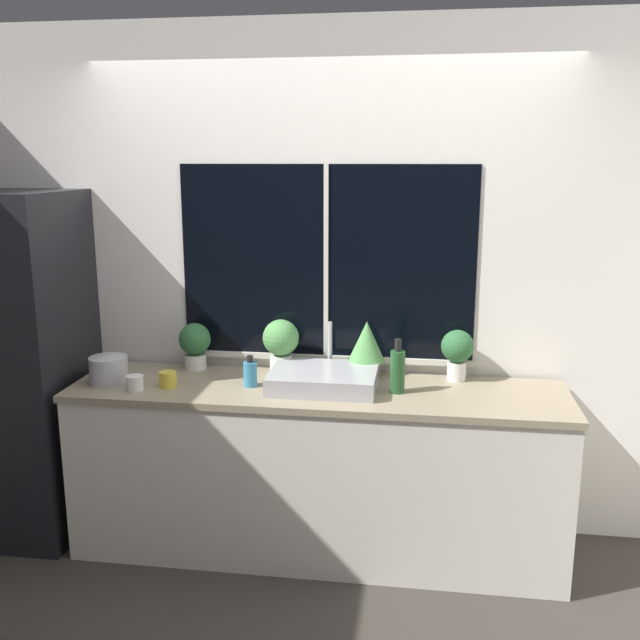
{
  "coord_description": "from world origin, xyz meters",
  "views": [
    {
      "loc": [
        0.51,
        -3.06,
        2.01
      ],
      "look_at": [
        0.02,
        0.3,
        1.23
      ],
      "focal_mm": 40.0,
      "sensor_mm": 36.0,
      "label": 1
    }
  ],
  "objects_px": {
    "soap_bottle": "(250,373)",
    "bottle_tall": "(397,370)",
    "potted_plant_far_left": "(195,343)",
    "potted_plant_center_right": "(367,344)",
    "refrigerator": "(14,365)",
    "potted_plant_center_left": "(281,342)",
    "sink": "(324,378)",
    "potted_plant_far_right": "(457,350)",
    "kettle": "(109,369)",
    "mug_yellow": "(168,379)",
    "mug_white": "(135,383)"
  },
  "relations": [
    {
      "from": "sink",
      "to": "potted_plant_far_right",
      "type": "relative_size",
      "value": 1.99
    },
    {
      "from": "bottle_tall",
      "to": "soap_bottle",
      "type": "bearing_deg",
      "value": -179.5
    },
    {
      "from": "potted_plant_center_left",
      "to": "kettle",
      "type": "relative_size",
      "value": 1.49
    },
    {
      "from": "potted_plant_center_left",
      "to": "soap_bottle",
      "type": "bearing_deg",
      "value": -113.61
    },
    {
      "from": "mug_yellow",
      "to": "mug_white",
      "type": "xyz_separation_m",
      "value": [
        -0.14,
        -0.08,
        -0.0
      ]
    },
    {
      "from": "potted_plant_center_right",
      "to": "mug_yellow",
      "type": "bearing_deg",
      "value": -162.04
    },
    {
      "from": "sink",
      "to": "bottle_tall",
      "type": "distance_m",
      "value": 0.38
    },
    {
      "from": "potted_plant_far_right",
      "to": "refrigerator",
      "type": "bearing_deg",
      "value": -175.04
    },
    {
      "from": "kettle",
      "to": "potted_plant_far_left",
      "type": "bearing_deg",
      "value": 39.37
    },
    {
      "from": "soap_bottle",
      "to": "potted_plant_far_left",
      "type": "bearing_deg",
      "value": 145.91
    },
    {
      "from": "mug_white",
      "to": "potted_plant_far_right",
      "type": "bearing_deg",
      "value": 14.16
    },
    {
      "from": "sink",
      "to": "potted_plant_far_left",
      "type": "bearing_deg",
      "value": 163.8
    },
    {
      "from": "kettle",
      "to": "potted_plant_far_right",
      "type": "bearing_deg",
      "value": 9.58
    },
    {
      "from": "potted_plant_far_right",
      "to": "kettle",
      "type": "distance_m",
      "value": 1.79
    },
    {
      "from": "potted_plant_center_right",
      "to": "soap_bottle",
      "type": "relative_size",
      "value": 1.86
    },
    {
      "from": "potted_plant_center_left",
      "to": "potted_plant_far_right",
      "type": "height_order",
      "value": "potted_plant_center_left"
    },
    {
      "from": "potted_plant_far_right",
      "to": "soap_bottle",
      "type": "xyz_separation_m",
      "value": [
        -1.03,
        -0.25,
        -0.09
      ]
    },
    {
      "from": "soap_bottle",
      "to": "bottle_tall",
      "type": "relative_size",
      "value": 0.59
    },
    {
      "from": "sink",
      "to": "potted_plant_center_left",
      "type": "bearing_deg",
      "value": 140.6
    },
    {
      "from": "potted_plant_far_right",
      "to": "bottle_tall",
      "type": "bearing_deg",
      "value": -140.66
    },
    {
      "from": "soap_bottle",
      "to": "mug_yellow",
      "type": "distance_m",
      "value": 0.42
    },
    {
      "from": "sink",
      "to": "potted_plant_center_left",
      "type": "xyz_separation_m",
      "value": [
        -0.26,
        0.21,
        0.12
      ]
    },
    {
      "from": "sink",
      "to": "kettle",
      "type": "bearing_deg",
      "value": -175.65
    },
    {
      "from": "potted_plant_center_left",
      "to": "potted_plant_far_right",
      "type": "xyz_separation_m",
      "value": [
        0.92,
        0.0,
        -0.01
      ]
    },
    {
      "from": "sink",
      "to": "mug_yellow",
      "type": "bearing_deg",
      "value": -172.51
    },
    {
      "from": "refrigerator",
      "to": "potted_plant_far_left",
      "type": "relative_size",
      "value": 7.24
    },
    {
      "from": "refrigerator",
      "to": "potted_plant_far_left",
      "type": "xyz_separation_m",
      "value": [
        0.94,
        0.2,
        0.11
      ]
    },
    {
      "from": "potted_plant_far_left",
      "to": "mug_white",
      "type": "height_order",
      "value": "potted_plant_far_left"
    },
    {
      "from": "sink",
      "to": "soap_bottle",
      "type": "relative_size",
      "value": 3.32
    },
    {
      "from": "refrigerator",
      "to": "potted_plant_far_left",
      "type": "distance_m",
      "value": 0.97
    },
    {
      "from": "soap_bottle",
      "to": "mug_white",
      "type": "xyz_separation_m",
      "value": [
        -0.55,
        -0.15,
        -0.03
      ]
    },
    {
      "from": "bottle_tall",
      "to": "mug_white",
      "type": "bearing_deg",
      "value": -173.05
    },
    {
      "from": "potted_plant_center_right",
      "to": "potted_plant_far_right",
      "type": "relative_size",
      "value": 1.11
    },
    {
      "from": "soap_bottle",
      "to": "mug_white",
      "type": "bearing_deg",
      "value": -164.68
    },
    {
      "from": "refrigerator",
      "to": "potted_plant_far_right",
      "type": "bearing_deg",
      "value": 4.96
    },
    {
      "from": "potted_plant_center_left",
      "to": "potted_plant_center_right",
      "type": "height_order",
      "value": "potted_plant_center_right"
    },
    {
      "from": "potted_plant_far_right",
      "to": "mug_white",
      "type": "xyz_separation_m",
      "value": [
        -1.58,
        -0.4,
        -0.12
      ]
    },
    {
      "from": "potted_plant_center_left",
      "to": "bottle_tall",
      "type": "bearing_deg",
      "value": -21.06
    },
    {
      "from": "kettle",
      "to": "potted_plant_center_left",
      "type": "bearing_deg",
      "value": 19.54
    },
    {
      "from": "mug_white",
      "to": "kettle",
      "type": "relative_size",
      "value": 0.43
    },
    {
      "from": "soap_bottle",
      "to": "bottle_tall",
      "type": "bearing_deg",
      "value": 0.5
    },
    {
      "from": "potted_plant_far_left",
      "to": "soap_bottle",
      "type": "bearing_deg",
      "value": -34.09
    },
    {
      "from": "potted_plant_center_left",
      "to": "mug_yellow",
      "type": "relative_size",
      "value": 3.3
    },
    {
      "from": "potted_plant_far_left",
      "to": "potted_plant_center_right",
      "type": "height_order",
      "value": "potted_plant_center_right"
    },
    {
      "from": "potted_plant_far_left",
      "to": "refrigerator",
      "type": "bearing_deg",
      "value": -167.84
    },
    {
      "from": "sink",
      "to": "potted_plant_far_right",
      "type": "bearing_deg",
      "value": 17.86
    },
    {
      "from": "potted_plant_center_left",
      "to": "sink",
      "type": "bearing_deg",
      "value": -39.4
    },
    {
      "from": "potted_plant_far_right",
      "to": "kettle",
      "type": "height_order",
      "value": "potted_plant_far_right"
    },
    {
      "from": "potted_plant_center_left",
      "to": "soap_bottle",
      "type": "height_order",
      "value": "potted_plant_center_left"
    },
    {
      "from": "kettle",
      "to": "refrigerator",
      "type": "bearing_deg",
      "value": 170.83
    }
  ]
}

